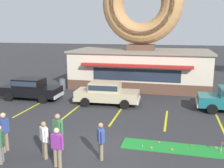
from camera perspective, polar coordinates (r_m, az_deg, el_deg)
The scene contains 25 objects.
ground_plane at distance 11.68m, azimuth -3.94°, elevation -14.78°, with size 160.00×160.00×0.00m, color #2D2D30.
donut_shop_building at distance 24.12m, azimuth 6.32°, elevation 8.27°, with size 12.30×6.75×10.96m.
putting_mat at distance 12.39m, azimuth 12.99°, elevation -13.36°, with size 4.54×1.13×0.03m, color #1E842D.
mini_donut_near_left at distance 12.74m, azimuth 10.18°, elevation -12.35°, with size 0.13×0.13×0.04m, color #A5724C.
mini_donut_near_right at distance 12.14m, azimuth 8.56°, elevation -13.55°, with size 0.13×0.13×0.04m, color #D17F47.
mini_donut_mid_left at distance 12.70m, azimuth 22.53°, elevation -13.19°, with size 0.13×0.13×0.04m, color #A5724C.
mini_donut_mid_centre at distance 12.88m, azimuth 21.76°, elevation -12.76°, with size 0.13×0.13×0.04m, color #D8667F.
mini_donut_mid_right at distance 12.72m, azimuth 16.91°, elevation -12.72°, with size 0.13×0.13×0.04m, color brown.
mini_donut_far_left at distance 12.15m, azimuth 12.90°, elevation -13.71°, with size 0.13×0.13×0.04m, color #D17F47.
golf_ball at distance 12.24m, azimuth 6.66°, elevation -13.26°, with size 0.04×0.04×0.04m, color white.
putting_flag_pin at distance 12.26m, azimuth 22.95°, elevation -12.14°, with size 0.13×0.01×0.55m.
car_black at distance 20.71m, azimuth -17.28°, elevation -0.81°, with size 4.58×2.03×1.60m.
car_champagne at distance 18.42m, azimuth -1.19°, elevation -1.81°, with size 4.64×2.14×1.60m.
pedestrian_blue_sweater_man at distance 10.84m, azimuth -2.45°, elevation -11.97°, with size 0.39×0.53×1.56m.
pedestrian_hooded_kid at distance 12.32m, azimuth -22.42°, elevation -9.24°, with size 0.29×0.59×1.76m.
pedestrian_leather_jacket_man at distance 10.45m, azimuth -11.87°, elevation -13.01°, with size 0.59×0.31×1.60m.
pedestrian_clipboard_woman at distance 11.25m, azimuth -14.54°, elevation -11.34°, with size 0.46×0.44×1.58m.
pedestrian_beanie_man at distance 11.42m, azimuth -23.18°, elevation -11.63°, with size 0.35×0.57×1.58m.
pedestrian_crossing_woman at distance 11.54m, azimuth -11.69°, elevation -10.04°, with size 0.56×0.36×1.75m.
trash_bin at distance 23.26m, azimuth -10.80°, elevation -0.07°, with size 0.57×0.57×0.97m.
parking_stripe_far_left at distance 18.39m, azimuth -17.71°, elevation -5.22°, with size 0.12×3.60×0.01m, color yellow.
parking_stripe_left at distance 17.06m, azimuth -9.01°, elevation -6.13°, with size 0.12×3.60×0.01m, color yellow.
parking_stripe_mid_left at distance 16.18m, azimuth 0.92°, elevation -6.98°, with size 0.12×3.60×0.01m, color yellow.
parking_stripe_centre at distance 15.83m, azimuth 11.67°, elevation -7.68°, with size 0.12×3.60×0.01m, color yellow.
parking_stripe_mid_right at distance 16.04m, azimuth 22.55°, elevation -8.10°, with size 0.12×3.60×0.01m, color yellow.
Camera 1 is at (3.22, -9.93, 5.24)m, focal length 42.00 mm.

